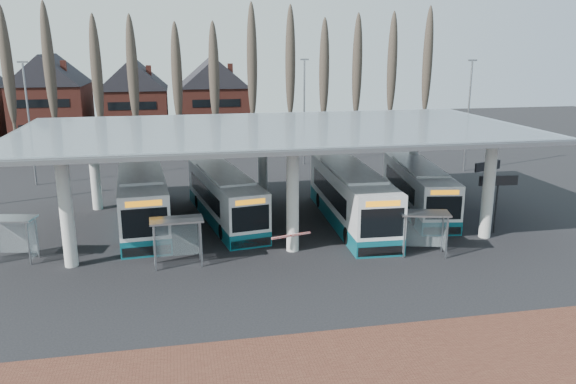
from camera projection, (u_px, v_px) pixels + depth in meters
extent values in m
plane|color=black|center=(302.00, 267.00, 29.74)|extent=(140.00, 140.00, 0.00)
cylinder|color=silver|center=(66.00, 212.00, 29.09)|extent=(0.70, 0.70, 6.00)
cylinder|color=silver|center=(95.00, 168.00, 39.53)|extent=(0.70, 0.70, 6.00)
cylinder|color=silver|center=(293.00, 200.00, 31.35)|extent=(0.70, 0.70, 6.00)
cylinder|color=silver|center=(263.00, 161.00, 41.79)|extent=(0.70, 0.70, 6.00)
cylinder|color=silver|center=(488.00, 189.00, 33.61)|extent=(0.70, 0.70, 6.00)
cylinder|color=silver|center=(414.00, 155.00, 44.05)|extent=(0.70, 0.70, 6.00)
cube|color=gray|center=(275.00, 128.00, 35.75)|extent=(32.00, 16.00, 0.12)
cube|color=silver|center=(275.00, 127.00, 35.73)|extent=(31.50, 15.50, 0.04)
cone|color=#473D33|center=(11.00, 89.00, 55.08)|extent=(0.36, 0.36, 14.50)
ellipsoid|color=#473D33|center=(9.00, 71.00, 54.64)|extent=(1.10, 1.10, 11.02)
cone|color=#473D33|center=(54.00, 88.00, 55.83)|extent=(0.36, 0.36, 14.50)
ellipsoid|color=#473D33|center=(52.00, 70.00, 55.39)|extent=(1.10, 1.10, 11.02)
cone|color=#473D33|center=(96.00, 88.00, 56.59)|extent=(0.36, 0.36, 14.50)
ellipsoid|color=#473D33|center=(94.00, 70.00, 56.15)|extent=(1.10, 1.10, 11.02)
cone|color=#473D33|center=(137.00, 87.00, 57.34)|extent=(0.36, 0.36, 14.50)
ellipsoid|color=#473D33|center=(136.00, 70.00, 56.90)|extent=(1.10, 1.10, 11.02)
cone|color=#473D33|center=(176.00, 87.00, 58.09)|extent=(0.36, 0.36, 14.50)
ellipsoid|color=#473D33|center=(176.00, 70.00, 57.66)|extent=(1.10, 1.10, 11.02)
cone|color=#473D33|center=(215.00, 86.00, 58.85)|extent=(0.36, 0.36, 14.50)
ellipsoid|color=#473D33|center=(215.00, 69.00, 58.41)|extent=(1.10, 1.10, 11.02)
cone|color=#473D33|center=(253.00, 86.00, 59.60)|extent=(0.36, 0.36, 14.50)
ellipsoid|color=#473D33|center=(253.00, 69.00, 59.16)|extent=(1.10, 1.10, 11.02)
cone|color=#473D33|center=(290.00, 85.00, 60.36)|extent=(0.36, 0.36, 14.50)
ellipsoid|color=#473D33|center=(290.00, 69.00, 59.92)|extent=(1.10, 1.10, 11.02)
cone|color=#473D33|center=(326.00, 85.00, 61.11)|extent=(0.36, 0.36, 14.50)
ellipsoid|color=#473D33|center=(326.00, 68.00, 60.67)|extent=(1.10, 1.10, 11.02)
cone|color=#473D33|center=(361.00, 84.00, 61.87)|extent=(0.36, 0.36, 14.50)
ellipsoid|color=#473D33|center=(361.00, 68.00, 61.43)|extent=(1.10, 1.10, 11.02)
cone|color=#473D33|center=(395.00, 84.00, 62.62)|extent=(0.36, 0.36, 14.50)
ellipsoid|color=#473D33|center=(396.00, 68.00, 62.18)|extent=(1.10, 1.10, 11.02)
cone|color=#473D33|center=(428.00, 83.00, 63.38)|extent=(0.36, 0.36, 14.50)
ellipsoid|color=#473D33|center=(429.00, 68.00, 62.94)|extent=(1.10, 1.10, 11.02)
cube|color=maroon|center=(54.00, 114.00, 66.75)|extent=(8.00, 10.00, 7.00)
pyramid|color=black|center=(47.00, 53.00, 64.98)|extent=(8.30, 10.30, 3.50)
cube|color=maroon|center=(136.00, 112.00, 68.54)|extent=(8.00, 10.00, 7.00)
pyramid|color=black|center=(132.00, 53.00, 66.77)|extent=(8.30, 10.30, 3.50)
cube|color=maroon|center=(214.00, 110.00, 70.33)|extent=(8.00, 10.00, 7.00)
pyramid|color=black|center=(212.00, 53.00, 68.56)|extent=(8.30, 10.30, 3.50)
cylinder|color=slate|center=(30.00, 126.00, 45.96)|extent=(0.16, 0.16, 10.00)
cube|color=slate|center=(22.00, 62.00, 44.67)|extent=(0.80, 0.15, 0.15)
cylinder|color=slate|center=(304.00, 114.00, 54.28)|extent=(0.16, 0.16, 10.00)
cube|color=slate|center=(305.00, 59.00, 53.00)|extent=(0.80, 0.15, 0.15)
cylinder|color=slate|center=(468.00, 118.00, 51.23)|extent=(0.16, 0.16, 10.00)
cube|color=slate|center=(473.00, 60.00, 49.94)|extent=(0.80, 0.15, 0.15)
cube|color=white|center=(142.00, 194.00, 36.59)|extent=(3.73, 13.23, 3.05)
cube|color=#0C525E|center=(144.00, 216.00, 36.96)|extent=(3.76, 13.25, 0.98)
cube|color=white|center=(141.00, 171.00, 36.19)|extent=(3.07, 8.00, 0.20)
cube|color=black|center=(142.00, 191.00, 37.07)|extent=(3.51, 9.59, 1.20)
cube|color=black|center=(145.00, 223.00, 30.51)|extent=(2.44, 0.25, 1.63)
cube|color=black|center=(140.00, 172.00, 42.63)|extent=(2.36, 0.24, 1.31)
cube|color=orange|center=(144.00, 204.00, 30.23)|extent=(1.94, 0.20, 0.33)
cube|color=black|center=(147.00, 251.00, 30.93)|extent=(2.64, 0.28, 0.54)
cylinder|color=black|center=(123.00, 237.00, 32.77)|extent=(0.38, 1.06, 1.04)
cylinder|color=black|center=(167.00, 233.00, 33.42)|extent=(0.38, 1.06, 1.04)
cylinder|color=black|center=(124.00, 202.00, 40.18)|extent=(0.38, 1.06, 1.04)
cylinder|color=black|center=(160.00, 199.00, 40.83)|extent=(0.38, 1.06, 1.04)
cube|color=white|center=(225.00, 195.00, 37.25)|extent=(4.40, 12.08, 2.76)
cube|color=#0C525E|center=(225.00, 214.00, 37.58)|extent=(4.42, 12.10, 0.89)
cube|color=white|center=(224.00, 174.00, 36.89)|extent=(3.38, 7.37, 0.18)
cube|color=black|center=(223.00, 191.00, 37.67)|extent=(3.90, 8.81, 1.08)
cube|color=black|center=(251.00, 219.00, 31.90)|extent=(2.19, 0.42, 1.48)
cube|color=black|center=(205.00, 175.00, 42.56)|extent=(2.12, 0.40, 1.18)
cube|color=orange|center=(250.00, 202.00, 31.65)|extent=(1.74, 0.33, 0.30)
cube|color=black|center=(251.00, 243.00, 32.28)|extent=(2.37, 0.46, 0.49)
cylinder|color=black|center=(223.00, 232.00, 33.80)|extent=(0.43, 0.98, 0.95)
cylinder|color=black|center=(259.00, 228.00, 34.57)|extent=(0.43, 0.98, 0.95)
cylinder|color=black|center=(198.00, 202.00, 40.31)|extent=(0.43, 0.98, 0.95)
cylinder|color=black|center=(229.00, 199.00, 41.09)|extent=(0.43, 0.98, 0.95)
cube|color=white|center=(351.00, 194.00, 36.73)|extent=(3.33, 13.18, 3.05)
cube|color=#0C525E|center=(350.00, 215.00, 37.10)|extent=(3.35, 13.20, 0.98)
cube|color=white|center=(352.00, 170.00, 36.33)|extent=(2.83, 7.94, 0.20)
cube|color=black|center=(349.00, 190.00, 37.22)|extent=(3.22, 9.53, 1.20)
cube|color=black|center=(382.00, 223.00, 30.48)|extent=(2.45, 0.17, 1.63)
cube|color=black|center=(329.00, 171.00, 42.93)|extent=(2.36, 0.17, 1.31)
cube|color=orange|center=(383.00, 204.00, 30.21)|extent=(1.95, 0.14, 0.33)
cube|color=black|center=(381.00, 251.00, 30.91)|extent=(2.64, 0.20, 0.54)
cylinder|color=black|center=(348.00, 236.00, 32.94)|extent=(0.35, 1.06, 1.05)
cylinder|color=black|center=(389.00, 234.00, 33.32)|extent=(0.35, 1.06, 1.05)
cylinder|color=black|center=(320.00, 200.00, 40.55)|extent=(0.35, 1.06, 1.05)
cylinder|color=black|center=(354.00, 199.00, 40.92)|extent=(0.35, 1.06, 1.05)
cube|color=white|center=(418.00, 186.00, 39.71)|extent=(4.25, 11.95, 2.73)
cube|color=#0C525E|center=(417.00, 203.00, 40.04)|extent=(4.27, 11.98, 0.88)
cube|color=white|center=(419.00, 166.00, 39.35)|extent=(3.29, 7.29, 0.18)
cube|color=black|center=(416.00, 183.00, 40.16)|extent=(3.79, 8.72, 1.07)
cube|color=black|center=(444.00, 208.00, 34.06)|extent=(2.17, 0.39, 1.46)
cube|color=black|center=(399.00, 167.00, 45.33)|extent=(2.10, 0.38, 1.17)
cube|color=orange|center=(445.00, 192.00, 33.81)|extent=(1.73, 0.31, 0.29)
cube|color=black|center=(442.00, 231.00, 34.44)|extent=(2.35, 0.44, 0.49)
cylinder|color=black|center=(415.00, 219.00, 36.40)|extent=(0.41, 0.97, 0.94)
cylinder|color=black|center=(449.00, 218.00, 36.50)|extent=(0.41, 0.97, 0.94)
cylinder|color=black|center=(391.00, 191.00, 43.29)|extent=(0.41, 0.97, 0.94)
cylinder|color=black|center=(420.00, 191.00, 43.39)|extent=(0.41, 0.97, 0.94)
cube|color=gray|center=(29.00, 244.00, 29.71)|extent=(0.09, 0.09, 2.37)
cube|color=gray|center=(37.00, 237.00, 30.72)|extent=(0.09, 0.09, 2.37)
cube|color=gray|center=(9.00, 219.00, 29.89)|extent=(2.85, 1.79, 0.09)
cube|color=silver|center=(16.00, 236.00, 30.74)|extent=(2.24, 0.45, 1.89)
cube|color=silver|center=(34.00, 240.00, 30.20)|extent=(0.23, 1.03, 1.89)
cube|color=gray|center=(155.00, 248.00, 28.88)|extent=(0.08, 0.08, 2.46)
cube|color=gray|center=(201.00, 245.00, 29.42)|extent=(0.08, 0.08, 2.46)
cube|color=gray|center=(155.00, 242.00, 29.90)|extent=(0.08, 0.08, 2.46)
cube|color=gray|center=(199.00, 238.00, 30.44)|extent=(0.08, 0.08, 2.46)
cube|color=gray|center=(176.00, 220.00, 29.34)|extent=(2.82, 1.50, 0.10)
cube|color=silver|center=(177.00, 239.00, 30.20)|extent=(2.36, 0.14, 1.97)
cube|color=silver|center=(154.00, 244.00, 29.36)|extent=(0.09, 1.08, 1.97)
cube|color=silver|center=(201.00, 240.00, 29.93)|extent=(0.09, 1.08, 1.97)
cube|color=gray|center=(404.00, 237.00, 30.67)|extent=(0.09, 0.09, 2.38)
cube|color=gray|center=(447.00, 238.00, 30.57)|extent=(0.09, 0.09, 2.38)
cube|color=gray|center=(402.00, 231.00, 31.68)|extent=(0.09, 0.09, 2.38)
cube|color=gray|center=(442.00, 232.00, 31.58)|extent=(0.09, 0.09, 2.38)
cube|color=gray|center=(425.00, 213.00, 30.81)|extent=(2.91, 1.93, 0.10)
cube|color=silver|center=(422.00, 230.00, 31.67)|extent=(2.23, 0.58, 1.90)
cube|color=silver|center=(402.00, 233.00, 31.17)|extent=(0.29, 1.03, 1.90)
cube|color=silver|center=(445.00, 234.00, 31.06)|extent=(0.29, 1.03, 1.90)
cylinder|color=black|center=(496.00, 205.00, 34.73)|extent=(0.11, 0.11, 3.57)
cube|color=black|center=(498.00, 181.00, 34.34)|extent=(2.46, 0.35, 0.61)
cylinder|color=black|center=(486.00, 188.00, 38.85)|extent=(0.11, 0.11, 3.58)
cube|color=black|center=(488.00, 166.00, 38.45)|extent=(2.35, 1.00, 0.62)
cube|color=black|center=(289.00, 240.00, 32.07)|extent=(0.09, 0.09, 1.21)
cube|color=red|center=(291.00, 235.00, 31.44)|extent=(2.36, 0.76, 0.11)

